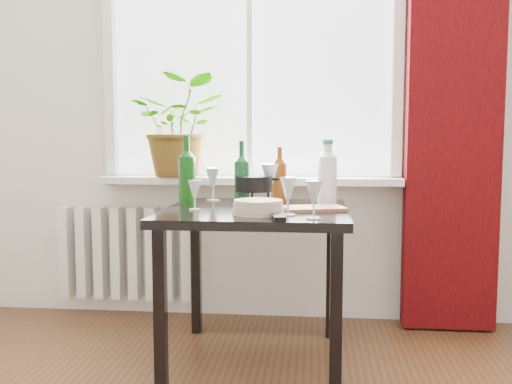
# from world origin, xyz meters

# --- Properties ---
(window) EXTENTS (1.72, 0.08, 1.62)m
(window) POSITION_xyz_m (0.00, 2.22, 1.60)
(window) COLOR white
(window) RESTS_ON ground
(windowsill) EXTENTS (1.72, 0.20, 0.04)m
(windowsill) POSITION_xyz_m (0.00, 2.15, 0.82)
(windowsill) COLOR silver
(windowsill) RESTS_ON ground
(curtain) EXTENTS (0.50, 0.12, 2.56)m
(curtain) POSITION_xyz_m (1.12, 2.12, 1.30)
(curtain) COLOR #390507
(curtain) RESTS_ON ground
(radiator) EXTENTS (0.80, 0.10, 0.55)m
(radiator) POSITION_xyz_m (-0.75, 2.18, 0.38)
(radiator) COLOR silver
(radiator) RESTS_ON ground
(table) EXTENTS (0.85, 0.85, 0.74)m
(table) POSITION_xyz_m (0.10, 1.55, 0.65)
(table) COLOR black
(table) RESTS_ON ground
(potted_plant) EXTENTS (0.53, 0.47, 0.58)m
(potted_plant) POSITION_xyz_m (-0.40, 2.15, 1.13)
(potted_plant) COLOR #38691C
(potted_plant) RESTS_ON windowsill
(wine_bottle_left) EXTENTS (0.11, 0.11, 0.35)m
(wine_bottle_left) POSITION_xyz_m (-0.26, 1.69, 0.91)
(wine_bottle_left) COLOR #0D440D
(wine_bottle_left) RESTS_ON table
(wine_bottle_right) EXTENTS (0.08, 0.08, 0.32)m
(wine_bottle_right) POSITION_xyz_m (0.02, 1.69, 0.90)
(wine_bottle_right) COLOR #0E4821
(wine_bottle_right) RESTS_ON table
(bottle_amber) EXTENTS (0.08, 0.08, 0.29)m
(bottle_amber) POSITION_xyz_m (0.19, 1.81, 0.89)
(bottle_amber) COLOR #6F300C
(bottle_amber) RESTS_ON table
(cleaning_bottle) EXTENTS (0.10, 0.10, 0.33)m
(cleaning_bottle) POSITION_xyz_m (0.44, 1.75, 0.91)
(cleaning_bottle) COLOR white
(cleaning_bottle) RESTS_ON table
(wineglass_front_right) EXTENTS (0.07, 0.07, 0.17)m
(wineglass_front_right) POSITION_xyz_m (0.26, 1.33, 0.82)
(wineglass_front_right) COLOR silver
(wineglass_front_right) RESTS_ON table
(wineglass_far_right) EXTENTS (0.09, 0.09, 0.16)m
(wineglass_far_right) POSITION_xyz_m (0.37, 1.23, 0.82)
(wineglass_far_right) COLOR silver
(wineglass_far_right) RESTS_ON table
(wineglass_back_center) EXTENTS (0.11, 0.11, 0.21)m
(wineglass_back_center) POSITION_xyz_m (0.15, 1.72, 0.84)
(wineglass_back_center) COLOR silver
(wineglass_back_center) RESTS_ON table
(wineglass_back_left) EXTENTS (0.09, 0.09, 0.18)m
(wineglass_back_left) POSITION_xyz_m (-0.16, 1.84, 0.83)
(wineglass_back_left) COLOR #B4BBC2
(wineglass_back_left) RESTS_ON table
(wineglass_front_left) EXTENTS (0.07, 0.07, 0.14)m
(wineglass_front_left) POSITION_xyz_m (-0.17, 1.46, 0.81)
(wineglass_front_left) COLOR silver
(wineglass_front_left) RESTS_ON table
(plate_stack) EXTENTS (0.29, 0.29, 0.06)m
(plate_stack) POSITION_xyz_m (0.13, 1.35, 0.77)
(plate_stack) COLOR beige
(plate_stack) RESTS_ON table
(fondue_pot) EXTENTS (0.26, 0.24, 0.14)m
(fondue_pot) POSITION_xyz_m (0.08, 1.68, 0.81)
(fondue_pot) COLOR black
(fondue_pot) RESTS_ON table
(tv_remote) EXTENTS (0.07, 0.17, 0.02)m
(tv_remote) POSITION_xyz_m (0.23, 1.23, 0.75)
(tv_remote) COLOR black
(tv_remote) RESTS_ON table
(cutting_board) EXTENTS (0.31, 0.25, 0.01)m
(cutting_board) POSITION_xyz_m (0.37, 1.52, 0.75)
(cutting_board) COLOR #955B43
(cutting_board) RESTS_ON table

